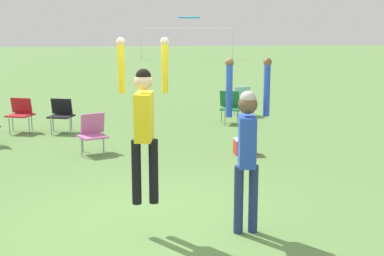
{
  "coord_description": "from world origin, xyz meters",
  "views": [
    {
      "loc": [
        -0.55,
        -6.69,
        2.61
      ],
      "look_at": [
        0.47,
        -0.01,
        1.3
      ],
      "focal_mm": 50.0,
      "sensor_mm": 36.0,
      "label": 1
    }
  ],
  "objects_px": {
    "camping_chair_0": "(21,112)",
    "camping_chair_1": "(243,99)",
    "frisbee": "(189,17)",
    "cooler_box": "(245,147)",
    "person_defending": "(247,142)",
    "camping_chair_5": "(61,113)",
    "person_jumping": "(144,118)",
    "camping_chair_3": "(231,105)",
    "camping_chair_4": "(93,131)"
  },
  "relations": [
    {
      "from": "camping_chair_5",
      "to": "cooler_box",
      "type": "distance_m",
      "value": 4.91
    },
    {
      "from": "person_defending",
      "to": "camping_chair_5",
      "type": "xyz_separation_m",
      "value": [
        -2.88,
        7.05,
        -0.71
      ]
    },
    {
      "from": "person_jumping",
      "to": "camping_chair_1",
      "type": "distance_m",
      "value": 9.23
    },
    {
      "from": "camping_chair_3",
      "to": "camping_chair_4",
      "type": "relative_size",
      "value": 1.06
    },
    {
      "from": "person_defending",
      "to": "cooler_box",
      "type": "relative_size",
      "value": 5.24
    },
    {
      "from": "camping_chair_4",
      "to": "cooler_box",
      "type": "bearing_deg",
      "value": 145.37
    },
    {
      "from": "person_jumping",
      "to": "camping_chair_1",
      "type": "bearing_deg",
      "value": -11.75
    },
    {
      "from": "person_defending",
      "to": "camping_chair_0",
      "type": "distance_m",
      "value": 8.23
    },
    {
      "from": "frisbee",
      "to": "camping_chair_5",
      "type": "bearing_deg",
      "value": 107.12
    },
    {
      "from": "person_jumping",
      "to": "person_defending",
      "type": "bearing_deg",
      "value": -90.0
    },
    {
      "from": "camping_chair_3",
      "to": "person_defending",
      "type": "bearing_deg",
      "value": 105.37
    },
    {
      "from": "camping_chair_1",
      "to": "cooler_box",
      "type": "xyz_separation_m",
      "value": [
        -1.12,
        -4.65,
        -0.34
      ]
    },
    {
      "from": "person_defending",
      "to": "cooler_box",
      "type": "xyz_separation_m",
      "value": [
        1.03,
        4.09,
        -1.03
      ]
    },
    {
      "from": "camping_chair_3",
      "to": "camping_chair_5",
      "type": "xyz_separation_m",
      "value": [
        -4.4,
        -0.57,
        -0.01
      ]
    },
    {
      "from": "person_jumping",
      "to": "camping_chair_4",
      "type": "distance_m",
      "value": 4.65
    },
    {
      "from": "cooler_box",
      "to": "camping_chair_4",
      "type": "bearing_deg",
      "value": 169.1
    },
    {
      "from": "camping_chair_5",
      "to": "camping_chair_0",
      "type": "bearing_deg",
      "value": 9.15
    },
    {
      "from": "frisbee",
      "to": "cooler_box",
      "type": "bearing_deg",
      "value": 66.61
    },
    {
      "from": "person_defending",
      "to": "camping_chair_0",
      "type": "height_order",
      "value": "person_defending"
    },
    {
      "from": "person_jumping",
      "to": "cooler_box",
      "type": "xyz_separation_m",
      "value": [
        2.28,
        3.87,
        -1.32
      ]
    },
    {
      "from": "camping_chair_4",
      "to": "camping_chair_3",
      "type": "bearing_deg",
      "value": -164.32
    },
    {
      "from": "camping_chair_1",
      "to": "camping_chair_3",
      "type": "relative_size",
      "value": 0.97
    },
    {
      "from": "camping_chair_0",
      "to": "camping_chair_3",
      "type": "distance_m",
      "value": 5.41
    },
    {
      "from": "camping_chair_3",
      "to": "person_jumping",
      "type": "bearing_deg",
      "value": 96.1
    },
    {
      "from": "frisbee",
      "to": "camping_chair_5",
      "type": "height_order",
      "value": "frisbee"
    },
    {
      "from": "camping_chair_0",
      "to": "camping_chair_5",
      "type": "relative_size",
      "value": 1.02
    },
    {
      "from": "frisbee",
      "to": "camping_chair_4",
      "type": "xyz_separation_m",
      "value": [
        -1.33,
        4.64,
        -2.24
      ]
    },
    {
      "from": "camping_chair_0",
      "to": "camping_chair_1",
      "type": "distance_m",
      "value": 6.21
    },
    {
      "from": "camping_chair_1",
      "to": "camping_chair_0",
      "type": "bearing_deg",
      "value": -1.7
    },
    {
      "from": "camping_chair_1",
      "to": "camping_chair_5",
      "type": "xyz_separation_m",
      "value": [
        -5.03,
        -1.7,
        -0.02
      ]
    },
    {
      "from": "camping_chair_3",
      "to": "cooler_box",
      "type": "distance_m",
      "value": 3.58
    },
    {
      "from": "camping_chair_0",
      "to": "camping_chair_3",
      "type": "height_order",
      "value": "camping_chair_3"
    },
    {
      "from": "camping_chair_1",
      "to": "cooler_box",
      "type": "distance_m",
      "value": 4.8
    },
    {
      "from": "camping_chair_3",
      "to": "camping_chair_0",
      "type": "bearing_deg",
      "value": 30.86
    },
    {
      "from": "person_defending",
      "to": "camping_chair_3",
      "type": "bearing_deg",
      "value": 178.73
    },
    {
      "from": "person_jumping",
      "to": "cooler_box",
      "type": "relative_size",
      "value": 4.93
    },
    {
      "from": "camping_chair_3",
      "to": "camping_chair_4",
      "type": "height_order",
      "value": "camping_chair_3"
    },
    {
      "from": "person_jumping",
      "to": "camping_chair_1",
      "type": "height_order",
      "value": "person_jumping"
    },
    {
      "from": "camping_chair_5",
      "to": "person_jumping",
      "type": "bearing_deg",
      "value": 122.46
    },
    {
      "from": "person_defending",
      "to": "camping_chair_4",
      "type": "distance_m",
      "value": 5.17
    },
    {
      "from": "camping_chair_0",
      "to": "camping_chair_3",
      "type": "bearing_deg",
      "value": -153.79
    },
    {
      "from": "camping_chair_4",
      "to": "cooler_box",
      "type": "xyz_separation_m",
      "value": [
        3.08,
        -0.59,
        -0.3
      ]
    },
    {
      "from": "camping_chair_4",
      "to": "camping_chair_5",
      "type": "relative_size",
      "value": 1.0
    },
    {
      "from": "person_defending",
      "to": "camping_chair_5",
      "type": "relative_size",
      "value": 2.73
    },
    {
      "from": "cooler_box",
      "to": "person_jumping",
      "type": "bearing_deg",
      "value": -120.54
    },
    {
      "from": "camping_chair_1",
      "to": "camping_chair_3",
      "type": "xyz_separation_m",
      "value": [
        -0.63,
        -1.13,
        -0.01
      ]
    },
    {
      "from": "camping_chair_3",
      "to": "cooler_box",
      "type": "bearing_deg",
      "value": 108.71
    },
    {
      "from": "person_defending",
      "to": "frisbee",
      "type": "bearing_deg",
      "value": -83.98
    },
    {
      "from": "camping_chair_0",
      "to": "camping_chair_1",
      "type": "relative_size",
      "value": 0.99
    },
    {
      "from": "frisbee",
      "to": "cooler_box",
      "type": "relative_size",
      "value": 0.61
    }
  ]
}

